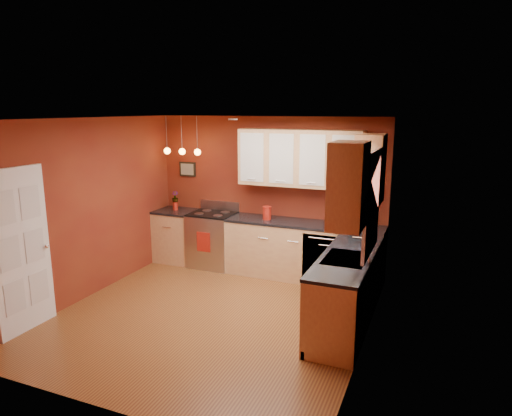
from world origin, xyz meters
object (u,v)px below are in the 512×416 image
at_px(sink, 346,260).
at_px(coffee_maker, 355,219).
at_px(gas_range, 213,239).
at_px(soap_pump, 366,254).
at_px(red_canister, 267,213).

xyz_separation_m(sink, coffee_maker, (-0.17, 1.57, 0.15)).
distance_m(gas_range, soap_pump, 3.33).
relative_size(red_canister, coffee_maker, 0.81).
bearing_deg(sink, gas_range, 150.22).
height_order(gas_range, soap_pump, soap_pump).
bearing_deg(soap_pump, gas_range, 150.91).
bearing_deg(sink, coffee_maker, 96.35).
bearing_deg(sink, red_canister, 137.34).
relative_size(coffee_maker, soap_pump, 1.27).
distance_m(red_canister, coffee_maker, 1.42).
relative_size(gas_range, coffee_maker, 4.10).
distance_m(sink, red_canister, 2.17).
height_order(gas_range, coffee_maker, coffee_maker).
height_order(red_canister, coffee_maker, coffee_maker).
relative_size(sink, soap_pump, 3.28).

